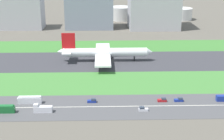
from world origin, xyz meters
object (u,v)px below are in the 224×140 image
object	(u,v)px
bus_1	(30,100)
office_tower	(154,6)
airliner	(103,52)
terminal_building	(19,11)
car_5	(143,109)
car_3	(179,100)
car_2	(162,100)
fuel_tank_east	(181,14)
car_4	(92,101)
bus_0	(2,109)
truck_0	(43,109)
fuel_tank_west	(121,13)
fuel_tank_centre	(152,14)
hangar_building	(89,6)

from	to	relation	value
bus_1	office_tower	xyz separation A→B (m)	(86.70, 182.00, 20.25)
airliner	terminal_building	size ratio (longest dim) A/B	1.39
car_5	car_3	world-z (taller)	same
car_2	fuel_tank_east	size ratio (longest dim) A/B	0.17
airliner	car_4	world-z (taller)	airliner
car_4	bus_0	size ratio (longest dim) A/B	0.38
car_5	truck_0	bearing A→B (deg)	0.00
terminal_building	office_tower	distance (m)	133.78
car_5	terminal_building	distance (m)	217.55
car_4	bus_0	xyz separation A→B (m)	(-40.89, -10.00, 0.90)
fuel_tank_east	terminal_building	bearing A→B (deg)	-165.38
car_4	fuel_tank_west	xyz separation A→B (m)	(26.61, 227.00, 6.49)
bus_0	fuel_tank_west	world-z (taller)	fuel_tank_west
car_3	bus_0	distance (m)	84.28
car_3	bus_0	world-z (taller)	bus_0
fuel_tank_centre	bus_1	bearing A→B (deg)	-112.08
car_5	car_2	bearing A→B (deg)	-137.18
car_5	fuel_tank_west	size ratio (longest dim) A/B	0.17
bus_0	terminal_building	xyz separation A→B (m)	(-36.39, 192.00, 15.24)
hangar_building	fuel_tank_east	size ratio (longest dim) A/B	1.84
bus_1	truck_0	size ratio (longest dim) A/B	1.38
car_5	fuel_tank_west	world-z (taller)	fuel_tank_west
airliner	car_3	xyz separation A→B (m)	(37.08, -68.00, -5.31)
car_5	bus_1	distance (m)	54.94
fuel_tank_centre	car_2	bearing A→B (deg)	-96.86
truck_0	hangar_building	world-z (taller)	hangar_building
office_tower	hangar_building	bearing A→B (deg)	180.00
bus_0	fuel_tank_centre	size ratio (longest dim) A/B	0.53
bus_0	fuel_tank_west	distance (m)	246.49
fuel_tank_centre	terminal_building	bearing A→B (deg)	-162.07
bus_0	fuel_tank_centre	distance (m)	258.35
terminal_building	fuel_tank_centre	world-z (taller)	terminal_building
truck_0	hangar_building	xyz separation A→B (m)	(14.77, 192.00, 20.82)
airliner	truck_0	size ratio (longest dim) A/B	7.74
bus_0	terminal_building	size ratio (longest dim) A/B	0.25
hangar_building	airliner	bearing A→B (deg)	-83.30
airliner	bus_0	xyz separation A→B (m)	(-46.60, -78.00, -4.41)
car_3	bus_0	bearing A→B (deg)	-173.19
bus_0	terminal_building	world-z (taller)	terminal_building
car_5	terminal_building	xyz separation A→B (m)	(-101.01, 192.00, 16.13)
car_5	office_tower	size ratio (longest dim) A/B	0.09
airliner	office_tower	bearing A→B (deg)	66.02
car_3	bus_1	size ratio (longest dim) A/B	0.38
car_3	car_2	xyz separation A→B (m)	(-8.27, 0.00, 0.00)
car_2	fuel_tank_east	world-z (taller)	fuel_tank_east
fuel_tank_east	fuel_tank_west	bearing A→B (deg)	180.00
hangar_building	fuel_tank_centre	xyz separation A→B (m)	(69.50, 45.00, -15.63)
airliner	bus_1	size ratio (longest dim) A/B	5.60
car_5	fuel_tank_east	size ratio (longest dim) A/B	0.17
terminal_building	car_4	bearing A→B (deg)	-66.99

